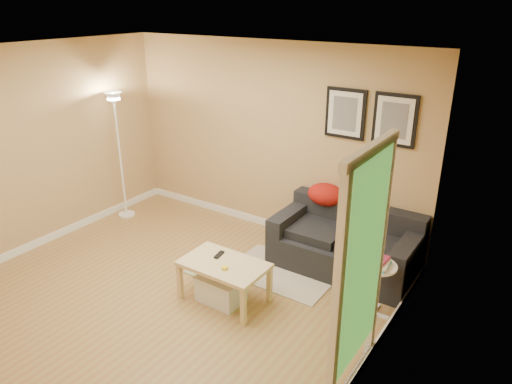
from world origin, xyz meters
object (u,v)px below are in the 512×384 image
Objects in this scene: book_stack at (378,262)px; coffee_table at (224,281)px; storage_bin at (221,288)px; sofa at (345,241)px; side_table at (375,290)px; floor_lamp at (120,160)px.

coffee_table is at bearing -151.71° from book_stack.
book_stack reaches higher than storage_bin.
sofa reaches higher than coffee_table.
coffee_table is 1.59m from side_table.
sofa is 3.46× the size of storage_bin.
book_stack is at bearing -46.92° from sofa.
book_stack is at bearing -3.83° from floor_lamp.
sofa is at bearing 137.75° from book_stack.
sofa is 1.85× the size of coffee_table.
storage_bin is at bearing -150.79° from book_stack.
floor_lamp is (-4.03, 0.27, 0.25)m from book_stack.
book_stack is (1.48, 0.67, 0.48)m from storage_bin.
storage_bin is (-0.02, -0.04, -0.08)m from coffee_table.
coffee_table is at bearing 61.21° from storage_bin.
sofa is at bearing 7.13° from floor_lamp.
sofa is 2.87× the size of side_table.
book_stack is (0.01, -0.02, 0.34)m from side_table.
storage_bin is (-0.83, -1.37, -0.22)m from sofa.
floor_lamp is (-2.55, 0.94, 0.74)m from storage_bin.
coffee_table is 2.81m from floor_lamp.
coffee_table is 1.55× the size of side_table.
side_table is at bearing 25.16° from storage_bin.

